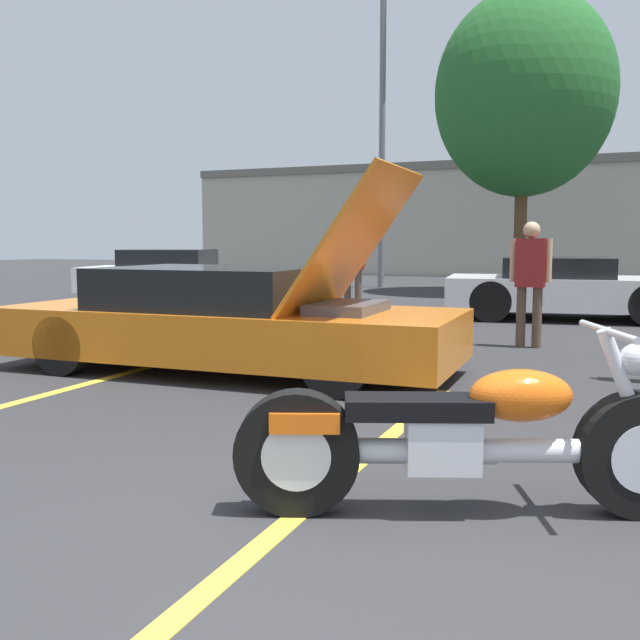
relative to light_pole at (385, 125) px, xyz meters
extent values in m
plane|color=#2D2D30|center=(5.40, -17.89, -4.70)|extent=(80.00, 80.00, 0.00)
cube|color=yellow|center=(4.99, -16.09, -4.70)|extent=(0.12, 4.57, 0.01)
cube|color=#B2AD9E|center=(5.40, 9.04, -2.50)|extent=(32.00, 4.00, 4.40)
cube|color=slate|center=(5.40, 9.04, -0.45)|extent=(32.00, 4.20, 0.30)
cylinder|color=slate|center=(-0.07, 0.00, -0.39)|extent=(0.18, 0.18, 8.63)
cylinder|color=brown|center=(4.02, -1.01, -3.13)|extent=(0.32, 0.32, 3.14)
ellipsoid|color=#236028|center=(4.02, -1.01, 0.38)|extent=(4.50, 4.50, 5.17)
cylinder|color=black|center=(6.56, -16.36, -4.39)|extent=(0.64, 0.38, 0.63)
cylinder|color=black|center=(4.98, -16.98, -4.39)|extent=(0.64, 0.38, 0.63)
cylinder|color=silver|center=(6.56, -16.36, -4.39)|extent=(0.38, 0.28, 0.34)
cylinder|color=silver|center=(4.98, -16.98, -4.39)|extent=(0.38, 0.28, 0.34)
cylinder|color=silver|center=(5.77, -16.67, -4.38)|extent=(1.39, 0.64, 0.12)
cube|color=silver|center=(5.65, -16.72, -4.34)|extent=(0.42, 0.36, 0.28)
ellipsoid|color=orange|center=(6.01, -16.58, -4.10)|extent=(0.57, 0.45, 0.26)
cube|color=black|center=(5.53, -16.76, -4.16)|extent=(0.76, 0.50, 0.10)
cube|color=orange|center=(5.02, -16.97, -4.22)|extent=(0.40, 0.33, 0.10)
cylinder|color=silver|center=(6.48, -16.39, -4.07)|extent=(0.31, 0.18, 0.62)
cylinder|color=silver|center=(6.38, -16.43, -3.78)|extent=(0.29, 0.66, 0.04)
sphere|color=silver|center=(6.52, -16.37, -3.92)|extent=(0.16, 0.16, 0.16)
cylinder|color=silver|center=(5.37, -16.71, -4.44)|extent=(1.06, 0.49, 0.09)
cube|color=orange|center=(2.68, -13.69, -4.28)|extent=(4.83, 1.91, 0.50)
cube|color=black|center=(2.49, -13.70, -3.82)|extent=(2.20, 1.66, 0.42)
cylinder|color=black|center=(4.19, -14.43, -4.40)|extent=(0.62, 0.24, 0.61)
cylinder|color=black|center=(4.15, -12.87, -4.40)|extent=(0.62, 0.24, 0.61)
cylinder|color=black|center=(1.22, -14.51, -4.40)|extent=(0.62, 0.24, 0.61)
cylinder|color=black|center=(1.18, -12.95, -4.40)|extent=(0.62, 0.24, 0.61)
cube|color=orange|center=(4.05, -13.65, -3.35)|extent=(1.04, 1.66, 1.39)
cube|color=#4C4C51|center=(4.00, -13.66, -4.07)|extent=(0.63, 1.00, 0.28)
cube|color=white|center=(5.57, -7.00, -4.24)|extent=(4.22, 2.41, 0.54)
cube|color=black|center=(5.41, -7.02, -3.80)|extent=(2.01, 1.93, 0.35)
cylinder|color=black|center=(6.69, -6.00, -4.35)|extent=(0.72, 0.31, 0.70)
cylinder|color=black|center=(4.45, -7.99, -4.35)|extent=(0.72, 0.31, 0.70)
cylinder|color=black|center=(4.23, -6.33, -4.35)|extent=(0.72, 0.31, 0.70)
cube|color=white|center=(-3.32, -5.79, -4.24)|extent=(4.70, 3.05, 0.58)
cube|color=black|center=(-3.49, -5.84, -3.74)|extent=(2.36, 2.21, 0.41)
cylinder|color=black|center=(-1.79, -6.24, -4.38)|extent=(0.68, 0.39, 0.65)
cylinder|color=black|center=(-2.26, -4.60, -4.38)|extent=(0.68, 0.39, 0.65)
cylinder|color=black|center=(-4.38, -6.98, -4.38)|extent=(0.68, 0.39, 0.65)
cylinder|color=black|center=(-4.85, -5.33, -4.38)|extent=(0.68, 0.39, 0.65)
cylinder|color=brown|center=(2.07, -8.51, -4.27)|extent=(0.12, 0.12, 0.87)
cylinder|color=brown|center=(2.27, -8.51, -4.27)|extent=(0.12, 0.12, 0.87)
cube|color=maroon|center=(2.17, -8.51, -3.49)|extent=(0.36, 0.20, 0.69)
cylinder|color=brown|center=(1.95, -8.51, -3.45)|extent=(0.08, 0.08, 0.62)
cylinder|color=brown|center=(2.39, -8.51, -3.45)|extent=(0.08, 0.08, 0.62)
sphere|color=brown|center=(2.17, -8.51, -3.03)|extent=(0.24, 0.24, 0.24)
cylinder|color=brown|center=(5.28, -10.71, -4.31)|extent=(0.12, 0.12, 0.78)
cylinder|color=brown|center=(5.48, -10.71, -4.31)|extent=(0.12, 0.12, 0.78)
cube|color=maroon|center=(5.38, -10.71, -3.61)|extent=(0.36, 0.20, 0.62)
cylinder|color=tan|center=(5.16, -10.71, -3.58)|extent=(0.08, 0.08, 0.56)
cylinder|color=tan|center=(5.60, -10.71, -3.58)|extent=(0.08, 0.08, 0.56)
sphere|color=tan|center=(5.38, -10.71, -3.20)|extent=(0.21, 0.21, 0.21)
camera|label=1|loc=(6.42, -20.13, -3.34)|focal=40.00mm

